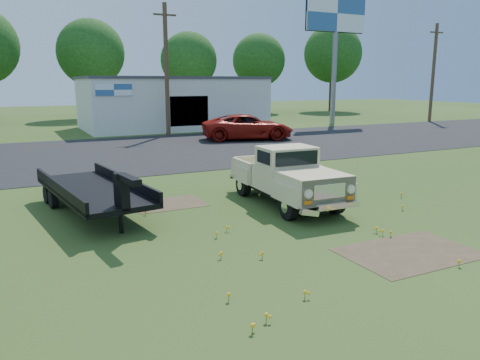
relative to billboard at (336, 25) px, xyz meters
name	(u,v)px	position (x,y,z in m)	size (l,w,h in m)	color
ground	(282,225)	(-20.00, -24.04, -8.54)	(140.00, 140.00, 0.00)	#2B4A18
asphalt_lot	(138,152)	(-20.00, -9.04, -8.54)	(90.00, 14.00, 0.02)	black
dirt_patch_a	(410,253)	(-18.50, -27.04, -8.54)	(3.00, 2.00, 0.01)	#4A3D27
dirt_patch_b	(169,204)	(-22.00, -20.54, -8.54)	(2.20, 1.60, 0.01)	#4A3D27
commercial_building	(172,102)	(-14.00, 2.95, -6.44)	(14.20, 8.20, 4.15)	white
billboard	(336,25)	(0.00, 0.00, 0.00)	(6.10, 0.45, 11.05)	slate
utility_pole_mid	(166,69)	(-16.00, -2.04, -3.93)	(1.60, 0.30, 9.00)	#4C3323
utility_pole_east	(433,72)	(10.00, -2.04, -3.93)	(1.60, 0.30, 9.00)	#4C3323
treeline_d	(91,53)	(-18.00, 16.46, -1.92)	(6.72, 6.72, 10.00)	#332017
treeline_e	(189,61)	(-8.00, 14.96, -2.55)	(6.08, 6.08, 9.04)	#332017
treeline_f	(259,60)	(2.00, 17.46, -2.24)	(6.40, 6.40, 9.52)	#332017
treeline_g	(333,54)	(12.00, 15.96, -1.29)	(7.36, 7.36, 10.95)	#332017
vintage_pickup_truck	(286,175)	(-18.71, -22.17, -7.63)	(1.95, 5.01, 1.82)	tan
flatbed_trailer	(93,186)	(-24.26, -20.58, -7.74)	(1.95, 5.84, 1.59)	black
red_pickup	(248,127)	(-12.18, -6.97, -7.71)	(2.73, 5.92, 1.65)	maroon
dark_sedan	(248,126)	(-11.57, -5.78, -7.74)	(1.88, 4.67, 1.59)	black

